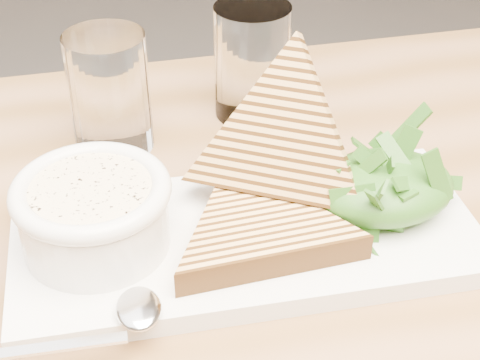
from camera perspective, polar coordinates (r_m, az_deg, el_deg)
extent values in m
cube|color=#8F6340|center=(0.55, -4.74, -10.30)|extent=(1.14, 0.78, 0.04)
cylinder|color=#8F6340|center=(1.19, 17.97, -7.31)|extent=(0.06, 0.06, 0.73)
cube|color=white|center=(0.57, 0.51, -4.53)|extent=(0.37, 0.18, 0.02)
cylinder|color=white|center=(0.55, -11.18, -3.18)|extent=(0.11, 0.11, 0.04)
cylinder|color=beige|center=(0.53, -11.50, -0.96)|extent=(0.09, 0.09, 0.01)
torus|color=white|center=(0.53, -11.53, -0.79)|extent=(0.12, 0.12, 0.01)
ellipsoid|color=#163E13|center=(0.58, 11.06, -0.52)|extent=(0.11, 0.09, 0.04)
ellipsoid|color=silver|center=(0.50, -7.86, -9.85)|extent=(0.03, 0.04, 0.01)
cube|color=silver|center=(0.49, -14.93, -12.51)|extent=(0.10, 0.02, 0.00)
cylinder|color=white|center=(0.68, -10.09, 6.68)|extent=(0.07, 0.07, 0.11)
cylinder|color=white|center=(0.72, 0.94, 9.15)|extent=(0.07, 0.07, 0.11)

